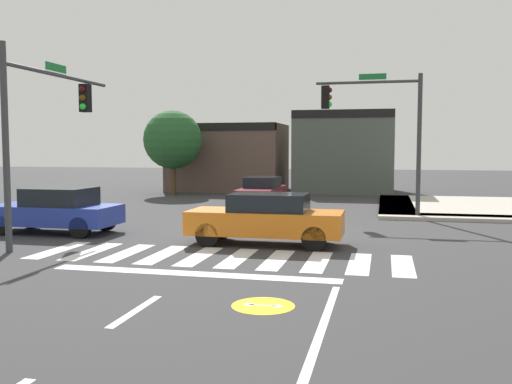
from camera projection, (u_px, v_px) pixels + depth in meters
The scene contains 11 objects.
ground_plane at pixel (257, 232), 19.06m from camera, with size 120.00×120.00×0.00m, color #353538.
crosswalk_near at pixel (218, 257), 14.69m from camera, with size 9.94×2.70×0.01m.
bike_detector_marking at pixel (263, 306), 10.16m from camera, with size 1.16×1.16×0.01m.
curb_corner_northeast at pixel (477, 208), 26.31m from camera, with size 10.00×10.60×0.15m.
storefront_row at pixel (287, 155), 37.46m from camera, with size 14.78×5.58×5.23m.
traffic_signal_southwest at pixel (47, 113), 17.00m from camera, with size 0.32×5.66×5.73m.
traffic_signal_northeast at pixel (379, 118), 22.85m from camera, with size 4.27×0.32×5.90m.
car_orange at pixel (266, 218), 16.58m from camera, with size 4.56×1.71×1.53m.
car_maroon at pixel (262, 190), 28.95m from camera, with size 1.79×4.72×1.39m.
car_blue at pixel (56, 210), 18.84m from camera, with size 4.30×1.91×1.54m.
roadside_tree at pixel (173, 140), 34.31m from camera, with size 3.59×3.59×5.19m.
Camera 1 is at (4.23, -18.42, 2.85)m, focal length 39.26 mm.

